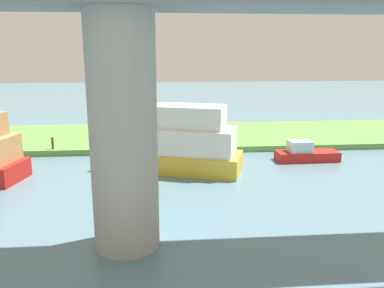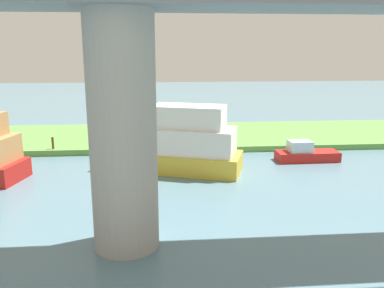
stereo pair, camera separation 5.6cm
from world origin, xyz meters
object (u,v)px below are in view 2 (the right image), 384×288
object	(u,v)px
person_on_bank	(168,138)
motorboat_red	(175,144)
mooring_post	(53,143)
motorboat_white	(305,154)
bridge_pylon	(123,134)

from	to	relation	value
person_on_bank	motorboat_red	world-z (taller)	motorboat_red
person_on_bank	mooring_post	distance (m)	9.61
motorboat_red	motorboat_white	distance (m)	10.61
motorboat_white	mooring_post	bearing A→B (deg)	-10.20
bridge_pylon	mooring_post	bearing A→B (deg)	-66.33
person_on_bank	mooring_post	bearing A→B (deg)	2.12
bridge_pylon	person_on_bank	bearing A→B (deg)	-97.61
motorboat_white	person_on_bank	bearing A→B (deg)	-20.45
mooring_post	motorboat_red	size ratio (longest dim) A/B	0.09
mooring_post	motorboat_white	size ratio (longest dim) A/B	0.20
person_on_bank	mooring_post	xyz separation A→B (m)	(9.60, 0.36, -0.20)
mooring_post	motorboat_red	xyz separation A→B (m)	(-9.99, 5.25, 0.94)
bridge_pylon	motorboat_white	xyz separation A→B (m)	(-13.08, -13.03, -4.50)
bridge_pylon	person_on_bank	xyz separation A→B (m)	(-2.28, -17.06, -3.88)
mooring_post	motorboat_white	distance (m)	20.73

